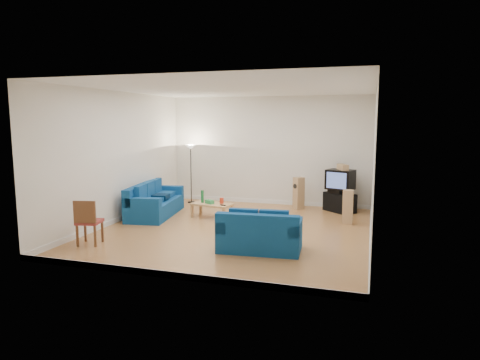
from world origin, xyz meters
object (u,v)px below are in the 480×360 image
(sofa_three_seat, at_px, (153,204))
(coffee_table, at_px, (212,205))
(tv_stand, at_px, (340,202))
(sofa_loveseat, at_px, (260,236))
(television, at_px, (340,179))

(sofa_three_seat, xyz_separation_m, coffee_table, (1.58, 0.19, 0.01))
(sofa_three_seat, bearing_deg, tv_stand, 103.72)
(sofa_loveseat, xyz_separation_m, coffee_table, (-1.89, 2.37, 0.03))
(sofa_loveseat, bearing_deg, coffee_table, 123.72)
(sofa_loveseat, height_order, tv_stand, sofa_loveseat)
(coffee_table, bearing_deg, sofa_loveseat, -51.48)
(tv_stand, distance_m, television, 0.64)
(tv_stand, bearing_deg, sofa_three_seat, -116.14)
(sofa_loveseat, height_order, coffee_table, sofa_loveseat)
(television, bearing_deg, tv_stand, -24.18)
(sofa_three_seat, relative_size, coffee_table, 2.04)
(sofa_three_seat, xyz_separation_m, television, (4.67, 1.94, 0.58))
(sofa_three_seat, xyz_separation_m, sofa_loveseat, (3.46, -2.18, -0.01))
(sofa_three_seat, height_order, television, television)
(sofa_three_seat, height_order, sofa_loveseat, sofa_three_seat)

